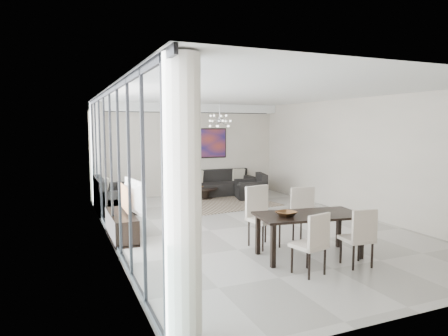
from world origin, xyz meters
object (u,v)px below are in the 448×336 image
sofa_main (220,186)px  tv_console (121,226)px  coffee_table (203,193)px  television (129,197)px  dining_table (309,219)px

sofa_main → tv_console: size_ratio=1.39×
coffee_table → sofa_main: (0.75, 0.44, 0.09)m
tv_console → television: (0.16, -0.05, 0.58)m
sofa_main → television: 5.34m
coffee_table → dining_table: bearing=-92.1°
coffee_table → dining_table: dining_table is taller
coffee_table → sofa_main: 0.87m
sofa_main → dining_table: 6.39m
tv_console → dining_table: bearing=-41.2°
sofa_main → tv_console: bearing=-133.7°
television → dining_table: television is taller
tv_console → dining_table: 3.68m
sofa_main → dining_table: sofa_main is taller
sofa_main → television: bearing=-132.1°
television → dining_table: 3.51m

